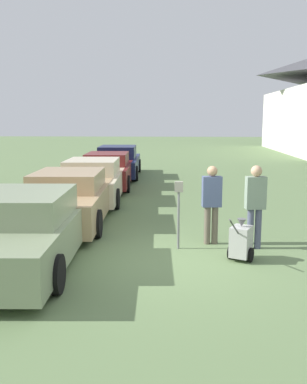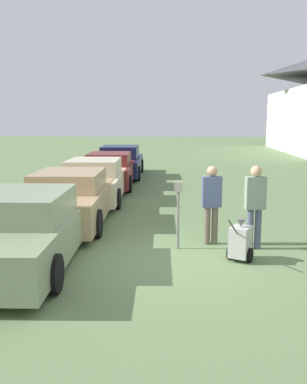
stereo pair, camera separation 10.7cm
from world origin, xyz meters
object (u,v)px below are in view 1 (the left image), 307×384
parked_car_navy (118,162)px  parked_car_tan (70,198)px  parked_car_cream (93,181)px  person_supervisor (255,201)px  person_worker (212,200)px  parked_car_sage (28,229)px  parking_meter (179,203)px  parked_car_maroon (108,170)px  equipment_cart (241,241)px

parked_car_navy → parked_car_tan: bearing=-92.8°
parked_car_cream → person_supervisor: 7.05m
parked_car_cream → person_worker: (3.65, -5.07, 0.34)m
parked_car_navy → person_worker: person_worker is taller
parked_car_sage → parked_car_navy: (0.00, 12.72, 0.02)m
parked_car_tan → person_worker: person_worker is taller
parked_car_navy → person_supervisor: size_ratio=2.96×
parking_meter → parked_car_sage: bearing=-160.3°
parked_car_cream → parked_car_navy: bearing=87.2°
parked_car_cream → parked_car_sage: bearing=-92.8°
parked_car_cream → parking_meter: 6.22m
parked_car_sage → parked_car_cream: bearing=87.2°
parked_car_cream → parked_car_navy: (0.00, 6.19, 0.02)m
parked_car_sage → parked_car_navy: parked_car_navy is taller
parked_car_maroon → person_supervisor: bearing=-64.6°
parked_car_sage → parked_car_maroon: parked_car_sage is taller
parked_car_maroon → parked_car_navy: parked_car_navy is taller
parked_car_sage → parked_car_navy: size_ratio=0.96×
parked_car_cream → equipment_cart: size_ratio=5.19×
person_supervisor → equipment_cart: size_ratio=1.81×
parked_car_sage → equipment_cart: 4.17m
parked_car_navy → parking_meter: size_ratio=3.66×
parked_car_navy → parked_car_maroon: bearing=-92.8°
person_supervisor → parked_car_navy: bearing=-74.8°
parked_car_navy → parking_meter: bearing=-78.7°
parked_car_maroon → parked_car_navy: bearing=87.2°
parked_car_sage → parked_car_maroon: (-0.00, 9.65, -0.01)m
parked_car_sage → equipment_cart: bearing=1.9°
parked_car_cream → parking_meter: bearing=-64.7°
parked_car_navy → equipment_cart: parked_car_navy is taller
parked_car_navy → person_worker: bearing=-74.8°
parked_car_tan → equipment_cart: parked_car_tan is taller
parked_car_cream → person_supervisor: bearing=-52.5°
parked_car_maroon → parked_car_navy: 3.07m
person_supervisor → parked_car_maroon: bearing=-68.1°
parked_car_maroon → parked_car_cream: bearing=-92.8°
parked_car_sage → parked_car_cream: same height
parked_car_maroon → person_worker: person_worker is taller
person_worker → person_supervisor: (0.90, -0.30, 0.03)m
parking_meter → person_worker: person_worker is taller
person_worker → person_supervisor: person_supervisor is taller
person_worker → parked_car_cream: bearing=-60.6°
parked_car_tan → parking_meter: size_ratio=3.60×
parked_car_sage → person_worker: (3.65, 1.46, 0.34)m
parked_car_maroon → parking_meter: size_ratio=3.59×
parked_car_sage → parked_car_maroon: 9.65m
parked_car_cream → parking_meter: size_ratio=3.54×
parked_car_cream → person_worker: 6.26m
parked_car_maroon → person_worker: 8.97m
parked_car_navy → person_worker: size_ratio=3.04×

